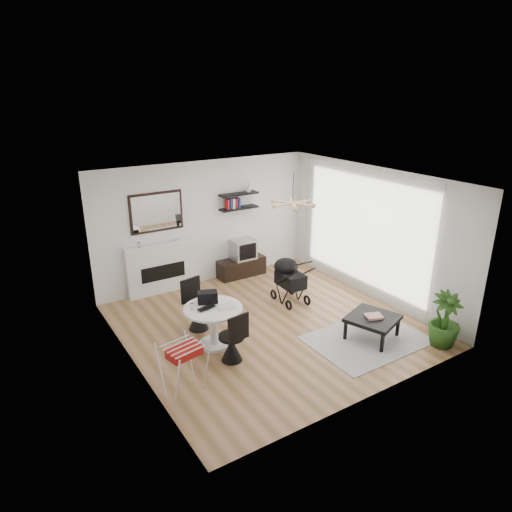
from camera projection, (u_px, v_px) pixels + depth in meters
floor at (269, 325)px, 8.44m from camera, size 5.00×5.00×0.00m
ceiling at (270, 180)px, 7.50m from camera, size 5.00×5.00×0.00m
wall_back at (206, 223)px, 9.95m from camera, size 5.00×0.00×5.00m
wall_left at (129, 288)px, 6.71m from camera, size 0.00×5.00×5.00m
wall_right at (372, 233)px, 9.22m from camera, size 0.00×5.00×5.00m
sheer_curtain at (361, 232)px, 9.33m from camera, size 0.04×3.60×2.60m
fireplace at (161, 262)px, 9.57m from camera, size 1.50×0.17×2.16m
shelf_lower at (239, 208)px, 10.14m from camera, size 0.90×0.25×0.04m
shelf_upper at (239, 194)px, 10.03m from camera, size 0.90×0.25×0.04m
pendant_lamp at (293, 203)px, 8.28m from camera, size 0.90×0.90×0.10m
tv_console at (241, 267)px, 10.56m from camera, size 1.13×0.39×0.42m
crt_tv at (243, 249)px, 10.43m from camera, size 0.52×0.46×0.46m
dining_table at (213, 321)px, 7.60m from camera, size 0.98×0.98×0.72m
laptop at (208, 309)px, 7.44m from camera, size 0.36×0.27×0.03m
black_bag at (208, 297)px, 7.66m from camera, size 0.38×0.31×0.20m
newspaper at (226, 306)px, 7.55m from camera, size 0.35×0.31×0.01m
drinking_glass at (192, 306)px, 7.46m from camera, size 0.06×0.06×0.10m
chair_far at (197, 314)px, 8.22m from camera, size 0.46×0.48×0.93m
chair_near at (232, 345)px, 7.24m from camera, size 0.42×0.44×0.88m
drying_rack at (184, 369)px, 6.40m from camera, size 0.62×0.59×0.80m
stroller at (289, 281)px, 9.26m from camera, size 0.53×0.83×0.99m
rug at (367, 340)px, 7.93m from camera, size 1.98×1.43×0.01m
coffee_table at (373, 319)px, 7.87m from camera, size 1.00×1.00×0.40m
magazines at (374, 316)px, 7.83m from camera, size 0.34×0.30×0.04m
potted_plant at (445, 320)px, 7.62m from camera, size 0.67×0.67×0.95m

